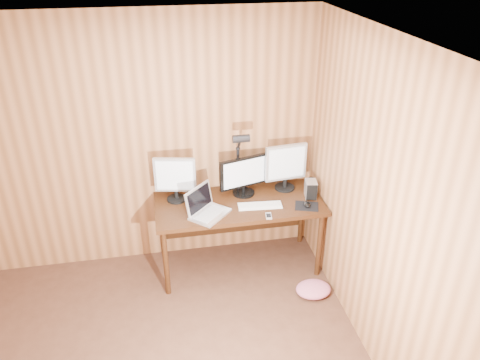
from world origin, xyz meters
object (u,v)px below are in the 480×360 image
object	(u,v)px
laptop	(205,208)
mouse	(307,204)
desk	(238,209)
keyboard	(260,206)
speaker	(311,184)
phone	(269,216)
monitor_left	(175,178)
monitor_right	(286,166)
monitor_center	(244,176)
desk_lamp	(240,154)
hard_drive	(311,189)

from	to	relation	value
laptop	mouse	size ratio (longest dim) A/B	4.17
desk	keyboard	bearing A→B (deg)	-45.39
desk	speaker	world-z (taller)	speaker
desk	phone	distance (m)	0.45
monitor_left	phone	xyz separation A→B (m)	(0.80, -0.46, -0.23)
monitor_right	speaker	distance (m)	0.32
phone	speaker	xyz separation A→B (m)	(0.53, 0.41, 0.06)
monitor_left	phone	world-z (taller)	monitor_left
laptop	keyboard	xyz separation A→B (m)	(0.52, 0.03, -0.05)
monitor_right	mouse	distance (m)	0.46
mouse	speaker	world-z (taller)	speaker
monitor_right	phone	size ratio (longest dim) A/B	4.23
monitor_left	laptop	world-z (taller)	monitor_left
keyboard	phone	xyz separation A→B (m)	(0.04, -0.19, -0.00)
monitor_center	mouse	xyz separation A→B (m)	(0.54, -0.35, -0.18)
desk	speaker	size ratio (longest dim) A/B	11.97
monitor_center	desk_lamp	distance (m)	0.23
mouse	desk_lamp	world-z (taller)	desk_lamp
monitor_center	speaker	distance (m)	0.69
keyboard	phone	world-z (taller)	keyboard
hard_drive	desk_lamp	bearing A→B (deg)	173.15
monitor_center	monitor_left	world-z (taller)	monitor_left
desk	monitor_left	xyz separation A→B (m)	(-0.58, 0.09, 0.36)
desk	keyboard	size ratio (longest dim) A/B	3.80
hard_drive	speaker	bearing A→B (deg)	81.19
monitor_right	keyboard	size ratio (longest dim) A/B	1.13
monitor_left	hard_drive	size ratio (longest dim) A/B	2.62
desk	desk_lamp	distance (m)	0.56
mouse	speaker	size ratio (longest dim) A/B	0.80
monitor_right	hard_drive	distance (m)	0.34
mouse	monitor_left	bearing A→B (deg)	167.72
monitor_right	mouse	world-z (taller)	monitor_right
keyboard	desk_lamp	size ratio (longest dim) A/B	0.61
phone	desk	bearing A→B (deg)	128.57
desk_lamp	desk	bearing A→B (deg)	-95.13
hard_drive	speaker	size ratio (longest dim) A/B	1.27
monitor_right	phone	world-z (taller)	monitor_right
desk	monitor_right	xyz separation A→B (m)	(0.51, 0.12, 0.38)
desk	keyboard	xyz separation A→B (m)	(0.18, -0.18, 0.13)
keyboard	desk	bearing A→B (deg)	139.20
laptop	desk	bearing A→B (deg)	-14.40
hard_drive	laptop	bearing A→B (deg)	-163.40
monitor_right	desk_lamp	bearing A→B (deg)	174.21
desk	desk_lamp	size ratio (longest dim) A/B	2.31
monitor_right	keyboard	distance (m)	0.51
laptop	keyboard	distance (m)	0.52
monitor_center	mouse	size ratio (longest dim) A/B	4.58
keyboard	monitor_right	bearing A→B (deg)	47.04
monitor_left	speaker	distance (m)	1.35
monitor_center	monitor_left	distance (m)	0.66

